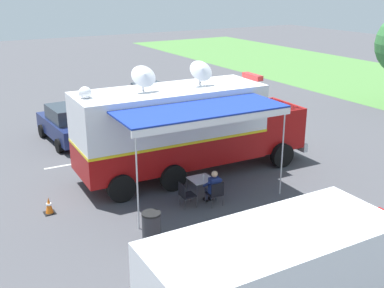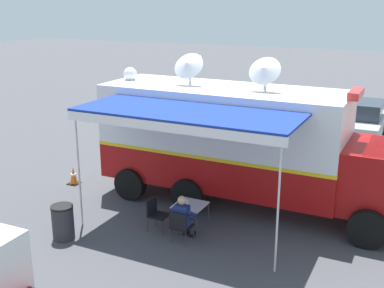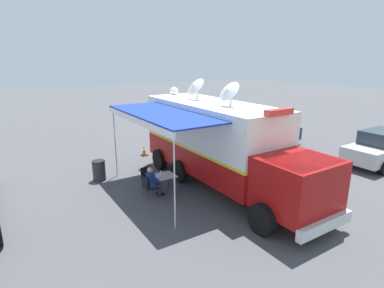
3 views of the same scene
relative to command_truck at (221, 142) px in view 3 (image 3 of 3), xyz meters
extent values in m
plane|color=#47474C|center=(-0.06, -0.75, -1.95)|extent=(100.00, 100.00, 0.00)
cube|color=silver|center=(-3.22, -2.52, -1.94)|extent=(0.29, 4.80, 0.01)
cube|color=#9E0F0F|center=(-0.06, -0.75, -0.80)|extent=(2.76, 7.28, 1.10)
cube|color=white|center=(-0.06, -0.75, 0.60)|extent=(2.76, 7.28, 1.70)
cube|color=yellow|center=(-0.06, -0.75, -0.25)|extent=(2.78, 7.31, 0.10)
cube|color=#9E0F0F|center=(0.11, 3.90, -0.50)|extent=(2.37, 2.18, 1.70)
cube|color=#28333D|center=(0.11, 4.10, 0.00)|extent=(2.20, 1.55, 0.70)
cube|color=silver|center=(0.15, 5.03, -1.40)|extent=(2.38, 0.28, 0.36)
cylinder|color=black|center=(-1.15, 3.74, -1.45)|extent=(0.34, 1.01, 1.00)
cylinder|color=black|center=(1.35, 3.66, -1.45)|extent=(0.34, 1.01, 1.00)
cylinder|color=black|center=(-1.33, -1.24, -1.45)|extent=(0.34, 1.01, 1.00)
cylinder|color=black|center=(1.17, -1.33, -1.45)|extent=(0.34, 1.01, 1.00)
cylinder|color=black|center=(-1.40, -3.22, -1.45)|extent=(0.34, 1.01, 1.00)
cylinder|color=black|center=(1.10, -3.31, -1.45)|extent=(0.34, 1.01, 1.00)
cube|color=white|center=(-0.06, -0.75, 1.50)|extent=(2.76, 7.28, 0.10)
cube|color=red|center=(0.07, 2.95, 1.67)|extent=(1.11, 0.32, 0.20)
cylinder|color=silver|center=(-0.10, -1.83, 1.78)|extent=(0.10, 0.10, 0.45)
cone|color=silver|center=(0.05, -1.83, 2.18)|extent=(0.75, 0.92, 0.81)
cylinder|color=silver|center=(-0.02, 0.51, 1.78)|extent=(0.10, 0.10, 0.45)
cone|color=silver|center=(0.13, 0.51, 2.18)|extent=(0.75, 0.92, 0.81)
sphere|color=white|center=(-0.17, -3.94, 1.73)|extent=(0.44, 0.44, 0.44)
cube|color=#193399|center=(2.29, -0.83, 1.30)|extent=(2.40, 5.83, 0.06)
cube|color=white|center=(3.35, -0.87, 1.16)|extent=(0.29, 5.76, 0.24)
cylinder|color=silver|center=(3.39, 1.86, -0.32)|extent=(0.05, 0.05, 3.25)
cylinder|color=silver|center=(3.19, -3.59, -0.32)|extent=(0.05, 0.05, 3.25)
cube|color=silver|center=(2.25, -0.77, -1.23)|extent=(0.83, 0.83, 0.03)
cylinder|color=#333338|center=(1.89, -0.39, -1.60)|extent=(0.03, 0.03, 0.70)
cylinder|color=#333338|center=(2.63, -0.41, -1.60)|extent=(0.03, 0.03, 0.70)
cylinder|color=#333338|center=(1.86, -1.13, -1.60)|extent=(0.03, 0.03, 0.70)
cylinder|color=#333338|center=(2.60, -1.15, -1.60)|extent=(0.03, 0.03, 0.70)
cylinder|color=silver|center=(2.42, -0.79, -1.12)|extent=(0.07, 0.07, 0.20)
cylinder|color=white|center=(2.42, -0.79, -1.01)|extent=(0.04, 0.04, 0.02)
cube|color=black|center=(2.95, -0.68, -1.53)|extent=(0.50, 0.50, 0.04)
cube|color=black|center=(3.17, -0.68, -1.30)|extent=(0.06, 0.48, 0.44)
cylinder|color=#333338|center=(2.72, -0.89, -1.74)|extent=(0.02, 0.02, 0.42)
cylinder|color=#333338|center=(2.74, -0.45, -1.74)|extent=(0.02, 0.02, 0.42)
cylinder|color=#333338|center=(3.16, -0.90, -1.74)|extent=(0.02, 0.02, 0.42)
cylinder|color=#333338|center=(3.18, -0.46, -1.74)|extent=(0.02, 0.02, 0.42)
cube|color=black|center=(2.61, -1.52, -1.53)|extent=(0.50, 0.50, 0.04)
cube|color=black|center=(2.60, -1.74, -1.30)|extent=(0.48, 0.06, 0.44)
cylinder|color=#333338|center=(2.40, -1.29, -1.74)|extent=(0.02, 0.02, 0.42)
cylinder|color=#333338|center=(2.84, -1.31, -1.74)|extent=(0.02, 0.02, 0.42)
cylinder|color=#333338|center=(2.38, -1.73, -1.74)|extent=(0.02, 0.02, 0.42)
cylinder|color=#333338|center=(2.82, -1.75, -1.74)|extent=(0.02, 0.02, 0.42)
cube|color=navy|center=(2.95, -0.68, -1.23)|extent=(0.25, 0.37, 0.56)
sphere|color=tan|center=(2.95, -0.68, -0.81)|extent=(0.22, 0.22, 0.22)
cylinder|color=navy|center=(2.82, -0.90, -1.19)|extent=(0.43, 0.11, 0.34)
cylinder|color=navy|center=(2.84, -0.44, -1.19)|extent=(0.43, 0.11, 0.34)
cylinder|color=#2D334C|center=(2.76, -0.77, -1.51)|extent=(0.38, 0.14, 0.13)
cylinder|color=#2D334C|center=(2.58, -0.76, -1.74)|extent=(0.11, 0.11, 0.42)
cube|color=black|center=(2.52, -0.76, -1.91)|extent=(0.24, 0.11, 0.07)
cylinder|color=#2D334C|center=(2.77, -0.57, -1.51)|extent=(0.38, 0.14, 0.13)
cylinder|color=#2D334C|center=(2.59, -0.56, -1.74)|extent=(0.11, 0.11, 0.42)
cube|color=black|center=(2.53, -0.56, -1.91)|extent=(0.24, 0.11, 0.07)
cylinder|color=#2D2D33|center=(4.03, -3.56, -1.52)|extent=(0.56, 0.56, 0.85)
cylinder|color=black|center=(4.03, -3.56, -1.07)|extent=(0.57, 0.57, 0.06)
cube|color=black|center=(0.76, -5.73, -1.93)|extent=(0.36, 0.36, 0.03)
cone|color=orange|center=(0.76, -5.73, -1.64)|extent=(0.26, 0.26, 0.55)
cylinder|color=white|center=(0.76, -5.73, -1.61)|extent=(0.17, 0.17, 0.06)
cube|color=#B2B5BA|center=(-8.47, 2.48, -1.25)|extent=(4.25, 1.91, 0.76)
cube|color=#28333D|center=(-8.62, 2.49, -0.53)|extent=(2.14, 1.66, 0.68)
cylinder|color=black|center=(-7.15, 3.35, -1.63)|extent=(0.65, 0.24, 0.64)
cylinder|color=black|center=(-7.20, 1.55, -1.63)|extent=(0.65, 0.24, 0.64)
cylinder|color=black|center=(-9.80, 1.62, -1.63)|extent=(0.65, 0.24, 0.64)
cube|color=navy|center=(-6.32, -2.98, -1.25)|extent=(4.28, 2.00, 0.76)
cube|color=#28333D|center=(-6.17, -2.97, -0.53)|extent=(2.17, 1.70, 0.68)
cylinder|color=black|center=(-7.58, -3.94, -1.63)|extent=(0.65, 0.25, 0.64)
cylinder|color=black|center=(-7.66, -2.14, -1.63)|extent=(0.65, 0.25, 0.64)
cylinder|color=black|center=(-4.97, -3.82, -1.63)|extent=(0.65, 0.25, 0.64)
cylinder|color=black|center=(-5.06, -2.02, -1.63)|extent=(0.65, 0.25, 0.64)
camera|label=1|loc=(15.39, -8.77, 5.34)|focal=44.64mm
camera|label=2|loc=(13.09, 4.13, 4.00)|focal=45.45mm
camera|label=3|loc=(8.00, 9.51, 3.36)|focal=29.04mm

